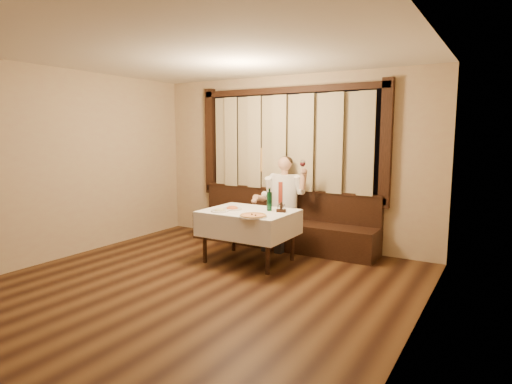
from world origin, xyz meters
The scene contains 10 objects.
room centered at (0.00, 0.97, 1.50)m, with size 5.01×6.01×2.81m.
banquette centered at (0.00, 2.72, 0.31)m, with size 3.20×0.61×0.94m.
dining_table centered at (0.00, 1.70, 0.65)m, with size 1.27×0.97×0.76m.
pizza centered at (0.30, 1.32, 0.77)m, with size 0.37×0.37×0.04m.
pasta_red centered at (-0.24, 1.63, 0.80)m, with size 0.28×0.28×0.10m.
pasta_cream centered at (-0.31, 1.42, 0.79)m, with size 0.25×0.25×0.09m.
green_bottle centered at (0.26, 1.83, 0.90)m, with size 0.07×0.07×0.33m.
table_wine_glass centered at (0.10, 2.08, 0.89)m, with size 0.07×0.07×0.19m.
cruet_caddy centered at (0.46, 1.82, 0.81)m, with size 0.14×0.09×0.14m.
seated_man centered at (0.06, 2.63, 0.86)m, with size 0.84×0.62×1.49m.
Camera 1 is at (3.20, -3.43, 1.86)m, focal length 30.00 mm.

